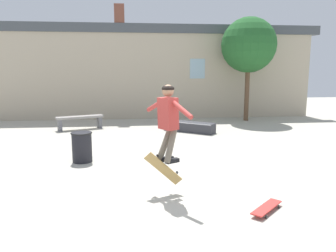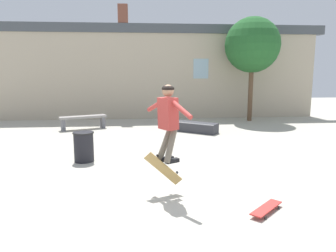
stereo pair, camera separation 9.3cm
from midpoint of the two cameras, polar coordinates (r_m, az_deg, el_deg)
name	(u,v)px [view 1 (the left image)]	position (r m, az deg, el deg)	size (l,w,h in m)	color
ground_plane	(180,192)	(6.18, 1.68, -11.48)	(40.00, 40.00, 0.00)	#B2AD9E
building_backdrop	(150,70)	(15.35, -3.29, 9.65)	(16.02, 0.52, 5.11)	#B7A88E
tree_right	(249,45)	(14.99, 13.71, 13.49)	(2.38, 2.38, 4.50)	brown
park_bench	(80,120)	(12.91, -15.27, 1.07)	(1.77, 1.02, 0.51)	gray
skate_ledge	(189,127)	(12.03, 3.54, -0.14)	(1.82, 1.53, 0.36)	#38383D
trash_bin	(82,146)	(8.33, -15.07, -3.42)	(0.52, 0.52, 0.74)	black
skater	(168,117)	(5.74, -0.45, 1.63)	(0.72, 1.18, 1.38)	#B23833
skateboard_flipping	(163,169)	(5.95, -1.26, -7.43)	(0.70, 0.17, 0.66)	#AD894C
skateboard_resting	(267,207)	(5.60, 16.32, -13.46)	(0.70, 0.68, 0.08)	red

